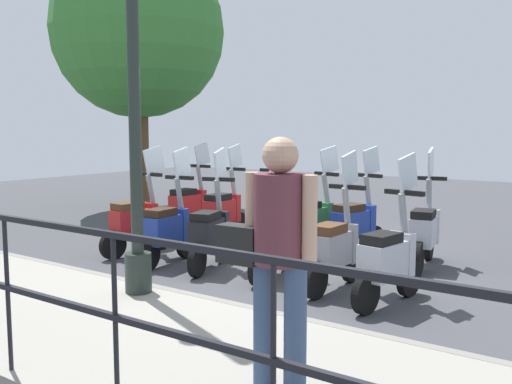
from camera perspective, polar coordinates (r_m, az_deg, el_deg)
ground_plane at (r=7.70m, az=2.22°, el=-7.05°), size 28.00×28.00×0.00m
promenade_walkway at (r=5.40m, az=-16.63°, el=-12.39°), size 2.20×20.00×0.15m
lamp_post_near at (r=5.71m, az=-12.04°, el=7.38°), size 0.26×0.90×3.98m
pedestrian_with_bag at (r=3.48m, az=2.07°, el=-5.39°), size 0.33×0.65×1.59m
tree_large at (r=13.24m, az=-11.70°, el=15.41°), size 3.79×3.79×5.80m
scooter_near_0 at (r=5.93m, az=13.13°, el=-6.50°), size 1.23×0.46×1.54m
scooter_near_1 at (r=6.36m, az=7.86°, el=-5.51°), size 1.23×0.44×1.54m
scooter_near_2 at (r=6.84m, az=1.73°, el=-4.62°), size 1.23×0.46×1.54m
scooter_near_3 at (r=7.24m, az=-4.58°, el=-4.02°), size 1.20×0.53×1.54m
scooter_near_4 at (r=7.59m, az=-8.84°, el=-3.59°), size 1.23×0.44×1.54m
scooter_near_5 at (r=8.24m, az=-11.86°, el=-2.86°), size 1.23×0.44×1.54m
scooter_far_0 at (r=7.69m, az=16.52°, el=-3.65°), size 1.23×0.47×1.54m
scooter_far_1 at (r=8.01m, az=9.90°, el=-3.08°), size 1.22×0.50×1.54m
scooter_far_2 at (r=8.21m, az=5.67°, el=-2.78°), size 1.20×0.53×1.54m
scooter_far_3 at (r=8.81m, az=0.88°, el=-2.12°), size 1.23×0.44×1.54m
scooter_far_4 at (r=9.12m, az=-3.26°, el=-1.84°), size 1.23×0.44×1.54m
scooter_far_5 at (r=9.89m, az=-6.66°, el=-1.24°), size 1.23×0.44×1.54m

